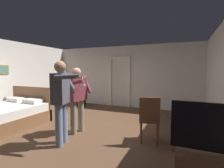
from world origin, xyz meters
TOP-DOWN VIEW (x-y plane):
  - ground_plane at (0.00, 0.00)m, footprint 7.28×7.28m
  - wall_back at (0.00, 3.37)m, footprint 6.46×0.12m
  - doorway_frame at (-0.12, 3.29)m, footprint 0.93×0.08m
  - bed at (-2.06, -0.37)m, footprint 1.59×1.91m
  - tv_flatscreen at (2.81, -1.00)m, footprint 1.07×0.40m
  - side_table at (2.43, 0.04)m, footprint 0.70×0.70m
  - laptop at (2.40, -0.00)m, footprint 0.34×0.35m
  - bottle_on_table at (2.57, -0.04)m, footprint 0.06×0.06m
  - wooden_chair at (1.76, 0.13)m, footprint 0.50×0.50m
  - person_blue_shirt at (0.12, -0.69)m, footprint 0.78×0.57m
  - person_striped_shirt at (0.02, 0.00)m, footprint 0.65×0.70m
  - suitcase_dark at (-1.68, 2.54)m, footprint 0.58×0.47m

SIDE VIEW (x-z plane):
  - ground_plane at x=0.00m, z-range 0.00..0.00m
  - suitcase_dark at x=-1.68m, z-range 0.00..0.33m
  - bed at x=-2.06m, z-range -0.21..0.81m
  - tv_flatscreen at x=2.81m, z-range -0.23..0.91m
  - side_table at x=2.43m, z-range 0.13..0.83m
  - wooden_chair at x=1.76m, z-range 0.05..1.04m
  - laptop at x=2.40m, z-range 0.67..0.83m
  - bottle_on_table at x=2.57m, z-range 0.68..0.95m
  - person_striped_shirt at x=0.02m, z-range 0.13..1.73m
  - person_blue_shirt at x=0.12m, z-range 0.13..1.87m
  - doorway_frame at x=-0.12m, z-range 0.16..2.29m
  - wall_back at x=0.00m, z-range 0.00..2.56m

